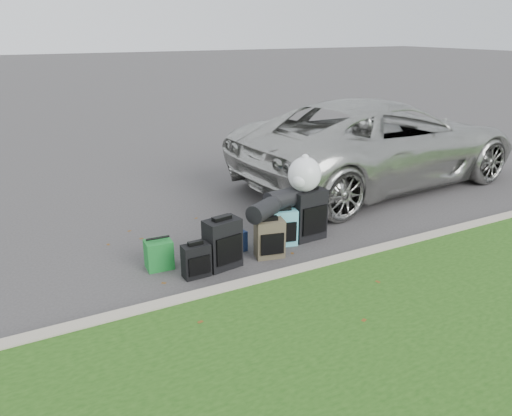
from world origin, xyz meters
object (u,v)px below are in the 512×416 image
suitcase_large_black_right (308,214)px  tote_navy (236,241)px  suitcase_olive (270,239)px  suitcase_small_black (196,261)px  suitcase_large_black_left (223,244)px  suv (380,142)px  tote_green (159,254)px  suitcase_teal (284,227)px

suitcase_large_black_right → tote_navy: size_ratio=2.60×
suitcase_olive → suitcase_small_black: bearing=-163.8°
suitcase_large_black_left → suitcase_large_black_right: size_ratio=0.88×
suitcase_olive → suitcase_large_black_right: bearing=31.9°
suitcase_small_black → suitcase_large_black_right: size_ratio=0.57×
suitcase_large_black_right → suv: bearing=28.7°
suitcase_large_black_left → tote_green: size_ratio=1.73×
suitcase_olive → suitcase_large_black_right: size_ratio=0.71×
suitcase_large_black_left → tote_green: suitcase_large_black_left is taller
suitcase_teal → suitcase_small_black: bearing=-153.5°
tote_green → tote_navy: size_ratio=1.32×
suv → tote_green: size_ratio=15.74×
suitcase_olive → suv: bearing=41.4°
suitcase_large_black_right → suitcase_small_black: bearing=-172.1°
suitcase_olive → tote_green: (-1.44, 0.38, -0.07)m
suitcase_teal → tote_green: (-1.82, 0.12, -0.07)m
suv → suitcase_large_black_left: 4.81m
suitcase_large_black_right → tote_green: size_ratio=1.97×
suitcase_olive → suitcase_large_black_left: bearing=-168.5°
suitcase_teal → tote_navy: suitcase_teal is taller
suitcase_teal → tote_green: suitcase_teal is taller
suitcase_teal → tote_green: 1.82m
suitcase_olive → tote_green: size_ratio=1.39×
suv → suitcase_large_black_right: 3.36m
suitcase_large_black_left → suitcase_large_black_right: suitcase_large_black_right is taller
suitcase_teal → suitcase_large_black_right: suitcase_large_black_right is taller
suitcase_large_black_left → tote_navy: size_ratio=2.29×
tote_green → suitcase_teal: bearing=-0.5°
suv → suitcase_small_black: (-4.75, -2.09, -0.62)m
tote_navy → suitcase_olive: bearing=-60.6°
suitcase_small_black → tote_navy: 0.89m
suitcase_large_black_right → tote_navy: suitcase_large_black_right is taller
suitcase_small_black → suitcase_olive: (1.10, 0.07, 0.05)m
suitcase_teal → suitcase_olive: bearing=-132.0°
suitcase_olive → tote_navy: bearing=143.1°
suitcase_olive → tote_navy: 0.52m
tote_navy → suitcase_large_black_right: bearing=-16.1°
suitcase_small_black → suitcase_large_black_right: suitcase_large_black_right is taller
suv → suitcase_small_black: size_ratio=13.96×
suitcase_olive → suitcase_teal: 0.46m
suv → suitcase_teal: suv is taller
suv → tote_navy: 4.36m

